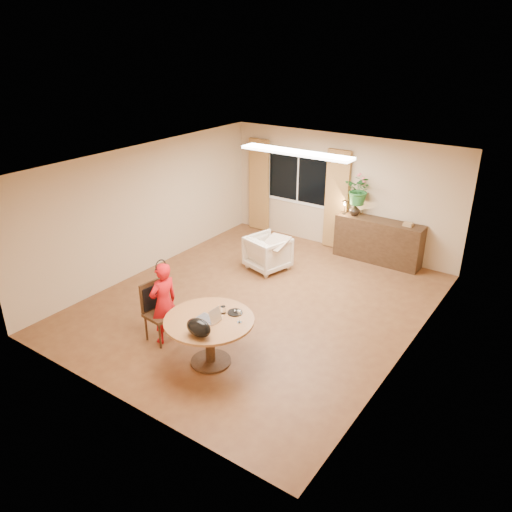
{
  "coord_description": "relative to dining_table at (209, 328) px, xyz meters",
  "views": [
    {
      "loc": [
        4.55,
        -6.63,
        4.53
      ],
      "look_at": [
        0.09,
        -0.2,
        1.04
      ],
      "focal_mm": 35.0,
      "sensor_mm": 36.0,
      "label": 1
    }
  ],
  "objects": [
    {
      "name": "vase",
      "position": [
        0.02,
        4.91,
        0.47
      ],
      "size": [
        0.27,
        0.27,
        0.25
      ],
      "primitive_type": "imported",
      "rotation": [
        0.0,
        0.0,
        -0.15
      ],
      "color": "black",
      "rests_on": "sideboard"
    },
    {
      "name": "wall_back",
      "position": [
        -0.44,
        5.15,
        0.71
      ],
      "size": [
        5.5,
        0.0,
        5.5
      ],
      "primitive_type": "plane",
      "rotation": [
        1.57,
        0.0,
        0.0
      ],
      "color": "tan",
      "rests_on": "floor"
    },
    {
      "name": "curtain_left",
      "position": [
        -2.59,
        5.05,
        0.55
      ],
      "size": [
        0.55,
        0.08,
        2.25
      ],
      "primitive_type": "cube",
      "color": "olive",
      "rests_on": "wall_back"
    },
    {
      "name": "ceiling",
      "position": [
        -0.44,
        1.9,
        2.01
      ],
      "size": [
        6.5,
        6.5,
        0.0
      ],
      "primitive_type": "plane",
      "rotation": [
        3.14,
        0.0,
        0.0
      ],
      "color": "white",
      "rests_on": "wall_back"
    },
    {
      "name": "dining_chair",
      "position": [
        -1.03,
        0.03,
        -0.1
      ],
      "size": [
        0.52,
        0.48,
        0.98
      ],
      "primitive_type": null,
      "rotation": [
        0.0,
        0.0,
        -0.11
      ],
      "color": "black",
      "rests_on": "floor"
    },
    {
      "name": "desk_lamp",
      "position": [
        -0.19,
        4.86,
        0.5
      ],
      "size": [
        0.15,
        0.15,
        0.31
      ],
      "primitive_type": null,
      "rotation": [
        0.0,
        0.0,
        -0.22
      ],
      "color": "black",
      "rests_on": "sideboard"
    },
    {
      "name": "ceiling_panel",
      "position": [
        -0.44,
        3.1,
        1.97
      ],
      "size": [
        2.2,
        0.35,
        0.05
      ],
      "primitive_type": "cube",
      "color": "white",
      "rests_on": "ceiling"
    },
    {
      "name": "tumbler",
      "position": [
        0.07,
        0.25,
        0.22
      ],
      "size": [
        0.09,
        0.09,
        0.11
      ],
      "primitive_type": null,
      "rotation": [
        0.0,
        0.0,
        0.13
      ],
      "color": "white",
      "rests_on": "dining_table"
    },
    {
      "name": "wall_left",
      "position": [
        -3.19,
        1.9,
        0.71
      ],
      "size": [
        0.0,
        6.5,
        6.5
      ],
      "primitive_type": "plane",
      "rotation": [
        1.57,
        0.0,
        1.57
      ],
      "color": "tan",
      "rests_on": "floor"
    },
    {
      "name": "throw",
      "position": [
        -0.9,
        3.2,
        0.15
      ],
      "size": [
        0.46,
        0.56,
        0.03
      ],
      "primitive_type": null,
      "rotation": [
        0.0,
        0.0,
        -0.01
      ],
      "color": "beige",
      "rests_on": "armchair"
    },
    {
      "name": "child",
      "position": [
        -0.97,
        0.06,
        0.09
      ],
      "size": [
        0.54,
        0.4,
        1.36
      ],
      "primitive_type": "imported",
      "rotation": [
        0.0,
        0.0,
        -1.74
      ],
      "color": "red",
      "rests_on": "floor"
    },
    {
      "name": "wall_right",
      "position": [
        2.31,
        1.9,
        0.71
      ],
      "size": [
        0.0,
        6.5,
        6.5
      ],
      "primitive_type": "plane",
      "rotation": [
        1.57,
        0.0,
        -1.57
      ],
      "color": "tan",
      "rests_on": "floor"
    },
    {
      "name": "dining_table",
      "position": [
        0.0,
        0.0,
        0.0
      ],
      "size": [
        1.32,
        1.32,
        0.75
      ],
      "color": "brown",
      "rests_on": "floor"
    },
    {
      "name": "sideboard",
      "position": [
        0.62,
        4.91,
        -0.12
      ],
      "size": [
        1.87,
        0.46,
        0.94
      ],
      "primitive_type": "cube",
      "color": "black",
      "rests_on": "floor"
    },
    {
      "name": "armchair",
      "position": [
        -1.11,
        3.24,
        -0.23
      ],
      "size": [
        0.95,
        0.97,
        0.72
      ],
      "primitive_type": "imported",
      "rotation": [
        0.0,
        0.0,
        2.88
      ],
      "color": "beige",
      "rests_on": "floor"
    },
    {
      "name": "pot_lid",
      "position": [
        0.21,
        0.35,
        0.18
      ],
      "size": [
        0.24,
        0.24,
        0.04
      ],
      "primitive_type": null,
      "rotation": [
        0.0,
        0.0,
        -0.06
      ],
      "color": "white",
      "rests_on": "dining_table"
    },
    {
      "name": "window",
      "position": [
        -1.54,
        5.13,
        0.91
      ],
      "size": [
        1.7,
        0.03,
        1.3
      ],
      "color": "white",
      "rests_on": "wall_back"
    },
    {
      "name": "bouquet",
      "position": [
        0.1,
        4.91,
        0.92
      ],
      "size": [
        0.6,
        0.52,
        0.66
      ],
      "primitive_type": "imported",
      "rotation": [
        0.0,
        0.0,
        0.01
      ],
      "color": "#2D6C28",
      "rests_on": "vase"
    },
    {
      "name": "laptop",
      "position": [
        -0.02,
        -0.01,
        0.27
      ],
      "size": [
        0.34,
        0.23,
        0.22
      ],
      "primitive_type": null,
      "rotation": [
        0.0,
        0.0,
        -0.01
      ],
      "color": "#B7B7BC",
      "rests_on": "dining_table"
    },
    {
      "name": "wine_glass",
      "position": [
        0.42,
        0.18,
        0.26
      ],
      "size": [
        0.08,
        0.08,
        0.19
      ],
      "primitive_type": null,
      "rotation": [
        0.0,
        0.0,
        0.31
      ],
      "color": "white",
      "rests_on": "dining_table"
    },
    {
      "name": "book_stack",
      "position": [
        1.21,
        4.91,
        0.38
      ],
      "size": [
        0.22,
        0.19,
        0.08
      ],
      "primitive_type": null,
      "rotation": [
        0.0,
        0.0,
        -0.28
      ],
      "color": "#8D6648",
      "rests_on": "sideboard"
    },
    {
      "name": "curtain_right",
      "position": [
        -0.49,
        5.05,
        0.55
      ],
      "size": [
        0.55,
        0.08,
        2.25
      ],
      "primitive_type": "cube",
      "color": "olive",
      "rests_on": "wall_back"
    },
    {
      "name": "floor",
      "position": [
        -0.44,
        1.9,
        -0.59
      ],
      "size": [
        6.5,
        6.5,
        0.0
      ],
      "primitive_type": "plane",
      "color": "brown",
      "rests_on": "ground"
    },
    {
      "name": "handbag",
      "position": [
        0.17,
        -0.42,
        0.29
      ],
      "size": [
        0.4,
        0.24,
        0.26
      ],
      "primitive_type": null,
      "rotation": [
        0.0,
        0.0,
        0.02
      ],
      "color": "black",
      "rests_on": "dining_table"
    }
  ]
}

